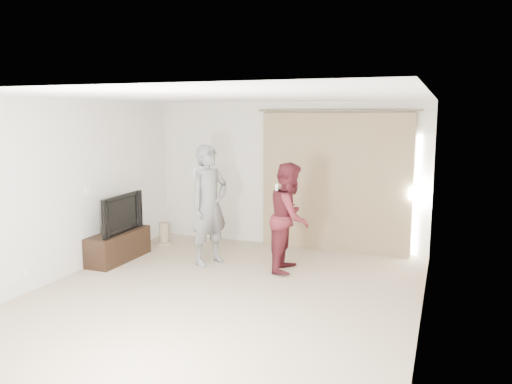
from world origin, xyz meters
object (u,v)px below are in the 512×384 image
tv_console (119,246)px  person_woman (290,217)px  tv (117,213)px  person_man (209,205)px

tv_console → person_woman: 2.88m
tv → person_man: bearing=-77.9°
person_man → person_woman: 1.31m
tv_console → tv: 0.55m
tv → tv_console: bearing=177.2°
tv_console → tv: bearing=90.0°
tv → person_woman: 2.82m
tv → person_man: (1.47, 0.39, 0.17)m
person_man → person_woman: bearing=5.2°
tv → person_man: size_ratio=0.57×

